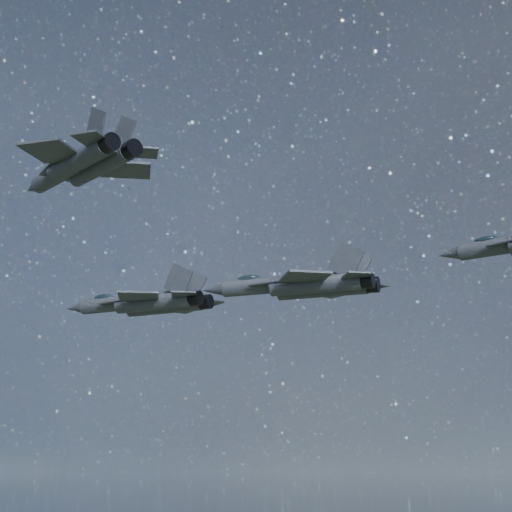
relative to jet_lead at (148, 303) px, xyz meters
The scene contains 3 objects.
jet_lead is the anchor object (origin of this frame).
jet_left 18.35m from the jet_lead, 14.66° to the left, with size 20.28×13.78×5.10m.
jet_right 34.46m from the jet_lead, 55.35° to the right, with size 15.69×10.69×3.94m.
Camera 1 is at (42.40, -61.98, 121.65)m, focal length 60.00 mm.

